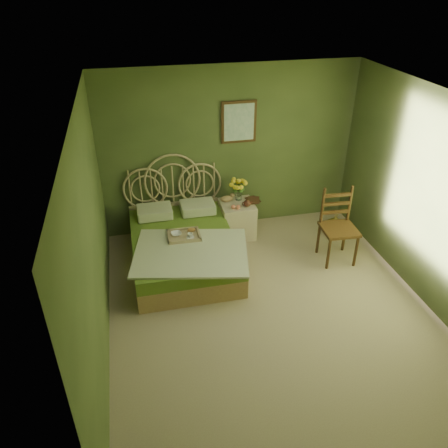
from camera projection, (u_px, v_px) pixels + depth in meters
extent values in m
plane|color=tan|center=(270.00, 310.00, 5.55)|extent=(4.50, 4.50, 0.00)
plane|color=silver|center=(285.00, 107.00, 4.22)|extent=(4.50, 4.50, 0.00)
plane|color=#596736|center=(230.00, 150.00, 6.77)|extent=(4.00, 0.00, 4.00)
plane|color=#596736|center=(92.00, 244.00, 4.50)|extent=(0.00, 4.50, 4.50)
plane|color=#596736|center=(434.00, 204.00, 5.26)|extent=(0.00, 4.50, 4.50)
cube|color=#311D0D|center=(239.00, 122.00, 6.54)|extent=(0.54, 0.03, 0.64)
cube|color=silver|center=(239.00, 122.00, 6.53)|extent=(0.46, 0.01, 0.56)
cube|color=tan|center=(184.00, 256.00, 6.33)|extent=(1.42, 1.89, 0.28)
cube|color=#5B832B|center=(183.00, 242.00, 6.21)|extent=(1.42, 1.89, 0.19)
cube|color=beige|center=(191.00, 252.00, 5.80)|extent=(1.69, 1.42, 0.03)
cube|color=beige|center=(155.00, 212.00, 6.61)|extent=(0.52, 0.38, 0.15)
cube|color=beige|center=(198.00, 207.00, 6.73)|extent=(0.52, 0.38, 0.15)
cube|color=tan|center=(184.00, 237.00, 6.11)|extent=(0.46, 0.36, 0.04)
ellipsoid|color=#B77A38|center=(191.00, 230.00, 6.19)|extent=(0.12, 0.07, 0.05)
cube|color=beige|center=(237.00, 219.00, 6.96)|extent=(0.52, 0.52, 0.57)
cylinder|color=silver|center=(239.00, 195.00, 6.88)|extent=(0.10, 0.10, 0.18)
ellipsoid|color=tan|center=(227.00, 199.00, 6.85)|extent=(0.21, 0.11, 0.10)
sphere|color=#EA7E5B|center=(233.00, 207.00, 6.64)|extent=(0.07, 0.07, 0.07)
sphere|color=#EA7E5B|center=(238.00, 207.00, 6.64)|extent=(0.07, 0.07, 0.07)
cube|color=#311D0D|center=(339.00, 229.00, 6.25)|extent=(0.51, 0.51, 0.05)
cylinder|color=#311D0D|center=(330.00, 254.00, 6.17)|extent=(0.04, 0.04, 0.52)
cylinder|color=#311D0D|center=(356.00, 250.00, 6.25)|extent=(0.04, 0.04, 0.52)
cylinder|color=#311D0D|center=(318.00, 239.00, 6.52)|extent=(0.04, 0.04, 0.52)
cylinder|color=#311D0D|center=(343.00, 235.00, 6.60)|extent=(0.04, 0.04, 0.52)
cube|color=#311D0D|center=(335.00, 205.00, 6.28)|extent=(0.41, 0.07, 0.57)
cylinder|color=gold|center=(333.00, 236.00, 7.06)|extent=(0.24, 0.24, 0.01)
cylinder|color=gold|center=(334.00, 229.00, 6.99)|extent=(0.24, 0.24, 0.27)
cone|color=gold|center=(336.00, 219.00, 6.90)|extent=(0.24, 0.24, 0.09)
imported|color=#381E0F|center=(248.00, 201.00, 6.86)|extent=(0.23, 0.27, 0.02)
imported|color=#472819|center=(248.00, 200.00, 6.85)|extent=(0.24, 0.28, 0.02)
imported|color=white|center=(176.00, 234.00, 6.12)|extent=(0.16, 0.16, 0.04)
imported|color=white|center=(190.00, 235.00, 6.05)|extent=(0.09, 0.09, 0.07)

